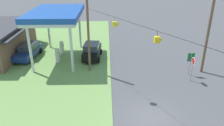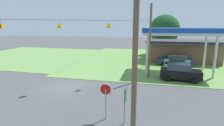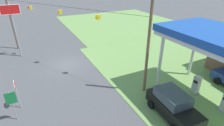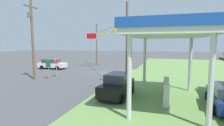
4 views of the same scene
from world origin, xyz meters
The scene contains 8 objects.
ground_plane centered at (0.00, 0.00, 0.00)m, with size 160.00×160.00×0.00m, color #4C4C4F.
grass_verge_opposite_corner centered at (-16.00, 16.00, 0.02)m, with size 24.00×24.00×0.04m, color #6B934C.
fuel_pump_near centered at (10.63, 8.88, 0.80)m, with size 0.71×0.56×1.68m.
car_at_pumps_front centered at (11.82, 4.95, 1.01)m, with size 4.50×2.37×1.98m.
stop_sign_roadside centered at (5.78, -5.07, 1.81)m, with size 0.80×0.08×2.50m.
stop_sign_overhead centered at (-5.15, -4.69, 4.82)m, with size 0.22×2.15×6.77m.
route_sign centered at (7.11, -5.35, 1.71)m, with size 0.10×0.70×2.40m.
signal_span_gantry centered at (0.00, -0.01, 4.59)m, with size 16.92×10.24×8.54m.
Camera 3 is at (18.74, -3.48, 9.40)m, focal length 28.00 mm.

